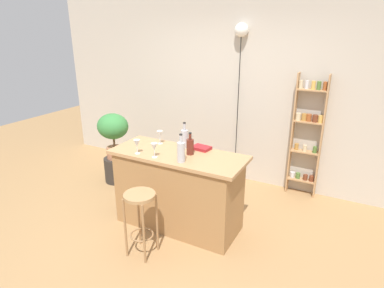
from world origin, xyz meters
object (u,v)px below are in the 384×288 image
object	(u,v)px
spice_shelf	(307,134)
potted_plant	(113,130)
wine_glass_left	(154,147)
cookbook	(201,148)
pendant_globe_light	(241,34)
bottle_olive_oil	(181,151)
bottle_wine_red	(190,146)
plant_stool	(116,169)
wine_glass_right	(137,144)
bar_stool	(140,210)
wine_glass_center	(160,135)
bottle_soda_blue	(184,138)

from	to	relation	value
spice_shelf	potted_plant	xyz separation A→B (m)	(-2.62, -0.93, -0.07)
spice_shelf	wine_glass_left	distance (m)	2.19
cookbook	pendant_globe_light	bearing A→B (deg)	99.01
bottle_olive_oil	pendant_globe_light	world-z (taller)	pendant_globe_light
spice_shelf	bottle_wine_red	xyz separation A→B (m)	(-1.02, -1.47, 0.12)
wine_glass_left	plant_stool	bearing A→B (deg)	148.01
bottle_wine_red	potted_plant	bearing A→B (deg)	161.09
potted_plant	wine_glass_left	world-z (taller)	wine_glass_left
plant_stool	bottle_olive_oil	distance (m)	2.00
wine_glass_left	pendant_globe_light	bearing A→B (deg)	80.44
spice_shelf	wine_glass_right	world-z (taller)	spice_shelf
pendant_globe_light	bar_stool	bearing A→B (deg)	-95.31
bottle_olive_oil	wine_glass_center	distance (m)	0.64
plant_stool	wine_glass_right	xyz separation A→B (m)	(1.07, -0.81, 0.86)
bar_stool	bottle_soda_blue	distance (m)	1.00
wine_glass_left	wine_glass_center	distance (m)	0.45
wine_glass_center	cookbook	world-z (taller)	wine_glass_center
bottle_wine_red	wine_glass_left	distance (m)	0.40
plant_stool	spice_shelf	bearing A→B (deg)	19.43
potted_plant	wine_glass_left	size ratio (longest dim) A/B	4.27
wine_glass_center	plant_stool	bearing A→B (deg)	159.77
spice_shelf	bottle_soda_blue	bearing A→B (deg)	-131.98
spice_shelf	bottle_olive_oil	bearing A→B (deg)	-120.30
potted_plant	pendant_globe_light	xyz separation A→B (m)	(1.60, 0.95, 1.36)
bottle_soda_blue	cookbook	world-z (taller)	bottle_soda_blue
plant_stool	potted_plant	xyz separation A→B (m)	(0.00, 0.00, 0.65)
bar_stool	bottle_wine_red	bearing A→B (deg)	73.33
wine_glass_left	bar_stool	bearing A→B (deg)	-77.53
bottle_wine_red	bottle_olive_oil	bearing A→B (deg)	-85.13
potted_plant	bottle_wine_red	xyz separation A→B (m)	(1.60, -0.55, 0.19)
bottle_olive_oil	wine_glass_right	xyz separation A→B (m)	(-0.56, -0.02, -0.00)
bottle_olive_oil	wine_glass_right	distance (m)	0.56
wine_glass_right	cookbook	world-z (taller)	wine_glass_right
spice_shelf	cookbook	xyz separation A→B (m)	(-0.98, -1.27, 0.04)
bottle_olive_oil	bottle_wine_red	size ratio (longest dim) A/B	1.22
bottle_olive_oil	potted_plant	bearing A→B (deg)	154.11
bottle_olive_oil	wine_glass_left	size ratio (longest dim) A/B	1.90
plant_stool	wine_glass_right	size ratio (longest dim) A/B	2.34
bottle_olive_oil	pendant_globe_light	distance (m)	2.09
potted_plant	wine_glass_right	size ratio (longest dim) A/B	4.27
plant_stool	bottle_wine_red	size ratio (longest dim) A/B	1.50
bar_stool	bottle_wine_red	size ratio (longest dim) A/B	2.77
cookbook	spice_shelf	bearing A→B (deg)	59.47
spice_shelf	wine_glass_center	world-z (taller)	spice_shelf
bar_stool	wine_glass_center	size ratio (longest dim) A/B	4.32
bar_stool	wine_glass_right	size ratio (longest dim) A/B	4.32
wine_glass_center	wine_glass_right	xyz separation A→B (m)	(-0.04, -0.40, 0.00)
spice_shelf	potted_plant	bearing A→B (deg)	-160.57
bottle_olive_oil	wine_glass_right	world-z (taller)	bottle_olive_oil
pendant_globe_light	bottle_wine_red	bearing A→B (deg)	-89.89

